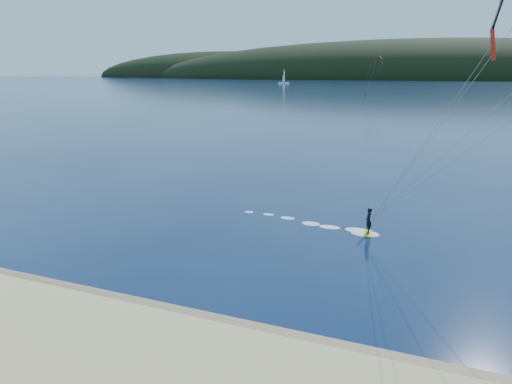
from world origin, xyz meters
TOP-DOWN VIEW (x-y plane):
  - ground at (0.00, 0.00)m, footprint 1800.00×1800.00m
  - wet_sand at (0.00, 4.50)m, footprint 220.00×2.50m
  - headland at (0.63, 745.28)m, footprint 1200.00×310.00m
  - kitesurfer_far at (-20.74, 199.52)m, footprint 7.93×7.14m
  - sailboat at (-131.80, 398.56)m, footprint 9.39×6.00m

SIDE VIEW (x-z plane):
  - ground at x=0.00m, z-range 0.00..0.00m
  - headland at x=0.63m, z-range -70.00..70.00m
  - wet_sand at x=0.00m, z-range 0.00..0.10m
  - sailboat at x=-131.80m, z-range -5.66..7.62m
  - kitesurfer_far at x=-20.74m, z-range 6.23..22.64m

